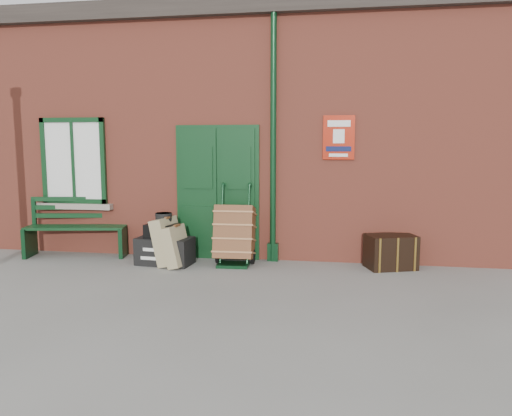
% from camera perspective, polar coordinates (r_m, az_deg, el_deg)
% --- Properties ---
extents(ground, '(80.00, 80.00, 0.00)m').
position_cam_1_polar(ground, '(7.18, -4.83, -8.47)').
color(ground, gray).
rests_on(ground, ground).
extents(station_building, '(10.30, 4.30, 4.36)m').
position_cam_1_polar(station_building, '(10.32, -0.09, 8.57)').
color(station_building, '#AD4B37').
rests_on(station_building, ground).
extents(bench, '(1.77, 0.83, 1.06)m').
position_cam_1_polar(bench, '(9.27, -19.71, -1.88)').
color(bench, black).
rests_on(bench, ground).
extents(houdini_trunk, '(0.92, 0.57, 0.44)m').
position_cam_1_polar(houdini_trunk, '(8.28, -10.36, -4.83)').
color(houdini_trunk, black).
rests_on(houdini_trunk, ground).
extents(strongbox, '(0.52, 0.40, 0.22)m').
position_cam_1_polar(strongbox, '(8.23, -10.74, -2.57)').
color(strongbox, black).
rests_on(strongbox, houdini_trunk).
extents(hatbox, '(0.29, 0.29, 0.18)m').
position_cam_1_polar(hatbox, '(8.22, -10.51, -1.18)').
color(hatbox, black).
rests_on(hatbox, strongbox).
extents(suitcase_back, '(0.46, 0.60, 0.78)m').
position_cam_1_polar(suitcase_back, '(8.19, -10.10, -3.75)').
color(suitcase_back, tan).
rests_on(suitcase_back, ground).
extents(suitcase_front, '(0.42, 0.54, 0.67)m').
position_cam_1_polar(suitcase_front, '(8.05, -9.13, -4.32)').
color(suitcase_front, tan).
rests_on(suitcase_front, ground).
extents(porter_trolley, '(0.65, 0.70, 1.29)m').
position_cam_1_polar(porter_trolley, '(8.10, -2.46, -2.99)').
color(porter_trolley, black).
rests_on(porter_trolley, ground).
extents(dark_trunk, '(0.85, 0.70, 0.53)m').
position_cam_1_polar(dark_trunk, '(8.15, 15.15, -4.84)').
color(dark_trunk, black).
rests_on(dark_trunk, ground).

